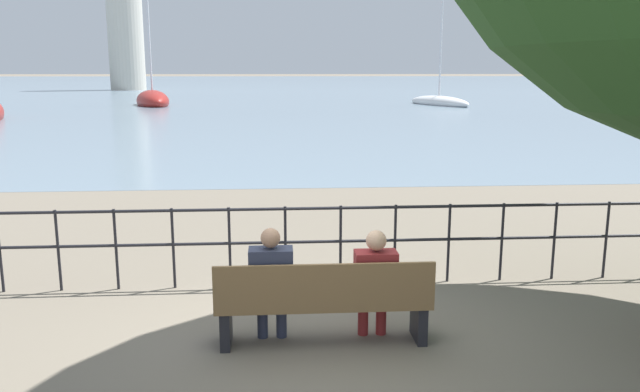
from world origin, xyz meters
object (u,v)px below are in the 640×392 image
Objects in this scene: seated_person_right at (375,280)px; sailboat_3 at (439,102)px; sailboat_1 at (153,101)px; harbor_lighthouse at (125,16)px; park_bench at (324,303)px; seated_person_left at (271,280)px.

sailboat_3 is (12.19, 44.00, -0.39)m from seated_person_right.
harbor_lighthouse reaches higher than sailboat_1.
park_bench is 0.20× the size of sailboat_1.
seated_person_right is 0.11× the size of sailboat_1.
sailboat_3 is at bearing -51.28° from harbor_lighthouse.
harbor_lighthouse is (-20.98, 86.70, 9.60)m from seated_person_left.
park_bench is 0.26× the size of sailboat_3.
sailboat_1 is (-9.80, 45.47, -0.29)m from seated_person_left.
sailboat_1 is 1.28× the size of sailboat_3.
sailboat_3 is (13.25, 44.01, -0.41)m from seated_person_left.
seated_person_left reaches higher than seated_person_right.
park_bench is 46.71m from sailboat_1.
seated_person_right is at bearing 8.84° from park_bench.
harbor_lighthouse is (-22.04, 86.69, 9.62)m from seated_person_right.
seated_person_right is at bearing 0.11° from seated_person_left.
park_bench is at bearing -171.16° from seated_person_right.
harbor_lighthouse reaches higher than seated_person_left.
park_bench is at bearing -8.63° from seated_person_left.
seated_person_left is 0.14× the size of sailboat_3.
sailboat_3 is at bearing 74.51° from seated_person_right.
sailboat_3 reaches higher than seated_person_right.
sailboat_1 is at bearing 102.78° from park_bench.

